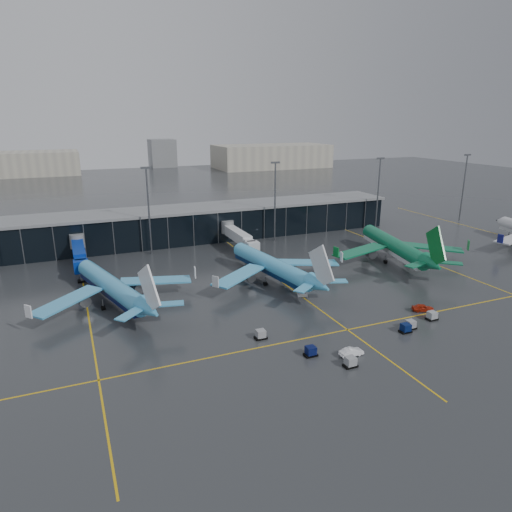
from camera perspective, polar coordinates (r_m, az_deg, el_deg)
name	(u,v)px	position (r m, az deg, el deg)	size (l,w,h in m)	color
ground	(267,309)	(96.69, 1.40, -6.60)	(600.00, 600.00, 0.00)	#282B2D
terminal_pier	(190,223)	(151.10, -8.25, 4.05)	(142.00, 17.00, 10.70)	black
jet_bridges	(79,253)	(128.43, -21.25, 0.36)	(94.00, 27.50, 7.20)	#595B60
flood_masts	(215,203)	(139.47, -5.12, 6.60)	(203.00, 0.50, 25.50)	#595B60
distant_hangars	(183,158)	(362.63, -9.08, 11.96)	(260.00, 71.00, 22.00)	#B2AD99
taxi_lines	(287,286)	(109.57, 3.92, -3.74)	(220.00, 120.00, 0.02)	gold
airliner_arkefly	(110,275)	(101.79, -17.77, -2.33)	(36.83, 41.95, 12.89)	#3F9CCF
airliner_klm_near	(271,256)	(110.58, 1.90, 0.03)	(37.10, 42.26, 12.99)	#43AADD
airliner_aer_lingus	(394,237)	(132.26, 16.90, 2.33)	(39.73, 45.25, 13.91)	#0C6B43
baggage_carts	(364,335)	(86.12, 13.37, -9.62)	(36.87, 16.06, 1.70)	black
mobile_airstair	(302,291)	(104.30, 5.78, -4.43)	(3.26, 3.80, 3.45)	white
service_van_red	(423,308)	(101.31, 20.14, -6.10)	(1.77, 4.41, 1.50)	#B0220D
service_van_white	(351,352)	(80.18, 11.83, -11.65)	(1.48, 4.25, 1.40)	white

